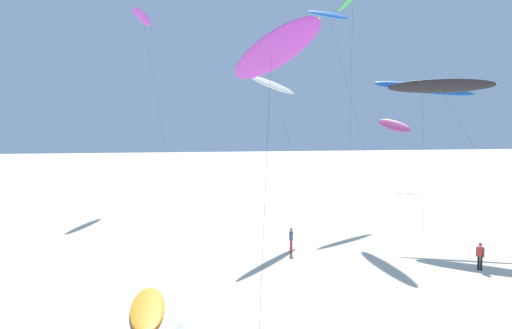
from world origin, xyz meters
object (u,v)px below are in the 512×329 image
object	(u,v)px
flying_kite_4	(271,52)
flying_kite_7	(274,85)
flying_kite_9	(143,17)
person_foreground_walker	(480,255)
flying_kite_6	(394,126)
flying_kite_8	(423,88)
beach_umbrella	(183,329)
flying_kite_2	(439,86)
flying_kite_3	(329,15)
person_near_left	(291,239)
grounded_kite_2	(148,308)

from	to	relation	value
flying_kite_4	flying_kite_7	xyz separation A→B (m)	(3.73, 16.81, -0.35)
flying_kite_9	person_foreground_walker	bearing A→B (deg)	-60.96
flying_kite_6	flying_kite_8	xyz separation A→B (m)	(-10.19, -27.01, 3.17)
person_foreground_walker	beach_umbrella	bearing A→B (deg)	-147.45
flying_kite_6	flying_kite_7	size ratio (longest dim) A/B	0.89
flying_kite_8	flying_kite_4	bearing A→B (deg)	-136.22
flying_kite_2	flying_kite_6	bearing A→B (deg)	71.23
flying_kite_3	beach_umbrella	distance (m)	45.15
flying_kite_4	person_near_left	bearing A→B (deg)	69.71
flying_kite_6	person_near_left	distance (m)	41.07
flying_kite_3	person_near_left	world-z (taller)	flying_kite_3
flying_kite_3	flying_kite_4	bearing A→B (deg)	-112.96
flying_kite_9	beach_umbrella	world-z (taller)	flying_kite_9
flying_kite_4	person_near_left	distance (m)	14.48
flying_kite_2	flying_kite_8	distance (m)	2.09
person_foreground_walker	person_near_left	bearing A→B (deg)	149.42
flying_kite_2	flying_kite_6	distance (m)	30.87
flying_kite_9	grounded_kite_2	distance (m)	45.41
flying_kite_3	grounded_kite_2	bearing A→B (deg)	-121.48
flying_kite_6	beach_umbrella	distance (m)	59.55
flying_kite_8	person_foreground_walker	xyz separation A→B (m)	(-2.52, -12.31, -10.59)
grounded_kite_2	person_foreground_walker	size ratio (longest dim) A/B	3.65
flying_kite_6	person_near_left	size ratio (longest dim) A/B	6.56
flying_kite_2	flying_kite_7	bearing A→B (deg)	162.98
person_foreground_walker	person_near_left	xyz separation A→B (m)	(-10.01, 5.92, 0.04)
grounded_kite_2	person_near_left	distance (m)	13.19
grounded_kite_2	beach_umbrella	world-z (taller)	beach_umbrella
flying_kite_2	flying_kite_4	distance (m)	20.69
flying_kite_7	person_near_left	distance (m)	13.47
flying_kite_3	person_foreground_walker	bearing A→B (deg)	-88.14
person_foreground_walker	beach_umbrella	xyz separation A→B (m)	(-17.87, -11.41, 1.29)
flying_kite_8	flying_kite_9	bearing A→B (deg)	133.15
flying_kite_6	flying_kite_7	bearing A→B (deg)	-131.28
flying_kite_7	flying_kite_8	size ratio (longest dim) A/B	1.01
flying_kite_2	person_foreground_walker	distance (m)	15.04
flying_kite_8	beach_umbrella	size ratio (longest dim) A/B	5.16
person_near_left	flying_kite_8	bearing A→B (deg)	27.01
flying_kite_6	flying_kite_9	xyz separation A→B (m)	(-33.12, -2.55, 12.77)
flying_kite_3	person_near_left	size ratio (longest dim) A/B	12.12
flying_kite_8	grounded_kite_2	world-z (taller)	flying_kite_8
flying_kite_4	flying_kite_7	world-z (taller)	flying_kite_4
flying_kite_4	flying_kite_6	world-z (taller)	flying_kite_4
flying_kite_2	flying_kite_3	distance (m)	18.64
flying_kite_2	flying_kite_9	bearing A→B (deg)	131.23
beach_umbrella	flying_kite_2	bearing A→B (deg)	46.28
flying_kite_7	person_foreground_walker	xyz separation A→B (m)	(9.50, -14.02, -10.80)
flying_kite_2	flying_kite_9	xyz separation A→B (m)	(-23.24, 26.52, 9.56)
grounded_kite_2	person_foreground_walker	bearing A→B (deg)	10.38
flying_kite_2	person_near_left	size ratio (longest dim) A/B	7.10
flying_kite_7	grounded_kite_2	bearing A→B (deg)	-118.94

